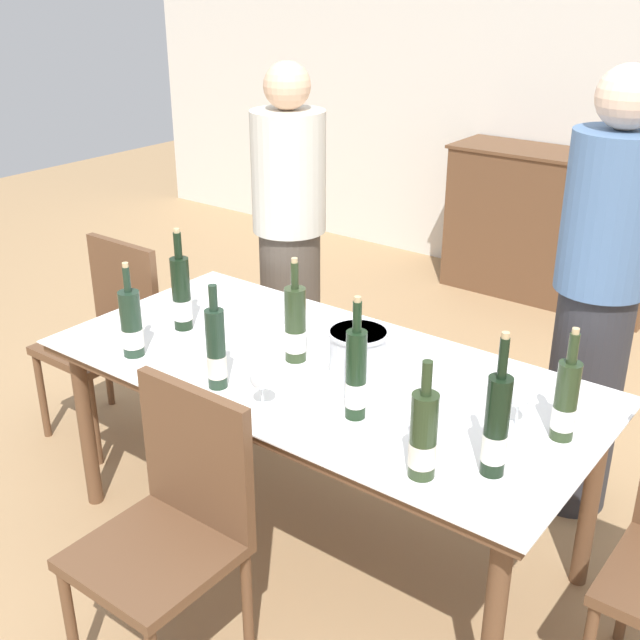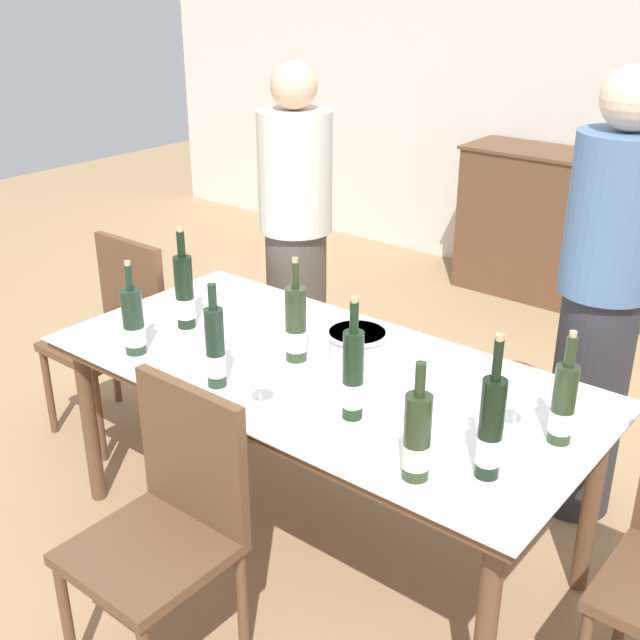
% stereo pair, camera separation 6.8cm
% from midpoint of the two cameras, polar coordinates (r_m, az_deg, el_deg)
% --- Properties ---
extents(ground_plane, '(12.00, 12.00, 0.00)m').
position_cam_midpoint_polar(ground_plane, '(3.15, 0.64, -15.21)').
color(ground_plane, '#A37F56').
extents(sideboard_cabinet, '(1.37, 0.46, 0.94)m').
position_cam_midpoint_polar(sideboard_cabinet, '(5.31, 17.42, 6.20)').
color(sideboard_cabinet, brown).
rests_on(sideboard_cabinet, ground_plane).
extents(dining_table, '(1.92, 0.92, 0.73)m').
position_cam_midpoint_polar(dining_table, '(2.79, 0.70, -4.61)').
color(dining_table, brown).
rests_on(dining_table, ground_plane).
extents(ice_bucket, '(0.19, 0.19, 0.20)m').
position_cam_midpoint_polar(ice_bucket, '(2.59, 3.38, -2.71)').
color(ice_bucket, silver).
rests_on(ice_bucket, dining_table).
extents(wine_bottle_0, '(0.08, 0.08, 0.35)m').
position_cam_midpoint_polar(wine_bottle_0, '(2.16, 7.81, -8.37)').
color(wine_bottle_0, '#28381E').
rests_on(wine_bottle_0, dining_table).
extents(wine_bottle_1, '(0.08, 0.08, 0.38)m').
position_cam_midpoint_polar(wine_bottle_1, '(2.76, -1.09, -0.46)').
color(wine_bottle_1, '#28381E').
rests_on(wine_bottle_1, dining_table).
extents(wine_bottle_2, '(0.06, 0.06, 0.40)m').
position_cam_midpoint_polar(wine_bottle_2, '(2.41, 3.17, -4.05)').
color(wine_bottle_2, black).
rests_on(wine_bottle_2, dining_table).
extents(wine_bottle_3, '(0.08, 0.08, 0.35)m').
position_cam_midpoint_polar(wine_bottle_3, '(2.88, -12.47, -0.22)').
color(wine_bottle_3, '#1E3323').
rests_on(wine_bottle_3, dining_table).
extents(wine_bottle_4, '(0.07, 0.07, 0.35)m').
position_cam_midpoint_polar(wine_bottle_4, '(2.40, 17.69, -5.78)').
color(wine_bottle_4, '#28381E').
rests_on(wine_bottle_4, dining_table).
extents(wine_bottle_5, '(0.06, 0.06, 0.36)m').
position_cam_midpoint_polar(wine_bottle_5, '(2.60, -6.71, -2.08)').
color(wine_bottle_5, '#1E3323').
rests_on(wine_bottle_5, dining_table).
extents(wine_bottle_6, '(0.07, 0.07, 0.40)m').
position_cam_midpoint_polar(wine_bottle_6, '(3.05, -8.98, 1.88)').
color(wine_bottle_6, black).
rests_on(wine_bottle_6, dining_table).
extents(wine_bottle_7, '(0.07, 0.07, 0.42)m').
position_cam_midpoint_polar(wine_bottle_7, '(2.19, 12.91, -7.66)').
color(wine_bottle_7, black).
rests_on(wine_bottle_7, dining_table).
extents(wine_glass_0, '(0.08, 0.08, 0.14)m').
position_cam_midpoint_polar(wine_glass_0, '(2.90, -1.13, 0.09)').
color(wine_glass_0, white).
rests_on(wine_glass_0, dining_table).
extents(wine_glass_1, '(0.07, 0.07, 0.14)m').
position_cam_midpoint_polar(wine_glass_1, '(2.48, -3.55, -4.22)').
color(wine_glass_1, white).
rests_on(wine_glass_1, dining_table).
extents(wine_glass_2, '(0.08, 0.08, 0.15)m').
position_cam_midpoint_polar(wine_glass_2, '(2.43, 14.59, -5.47)').
color(wine_glass_2, white).
rests_on(wine_glass_2, dining_table).
extents(chair_left_end, '(0.42, 0.42, 0.88)m').
position_cam_midpoint_polar(chair_left_end, '(3.73, -13.85, -0.29)').
color(chair_left_end, brown).
rests_on(chair_left_end, ground_plane).
extents(chair_near_front, '(0.42, 0.42, 0.90)m').
position_cam_midpoint_polar(chair_near_front, '(2.45, -9.86, -13.53)').
color(chair_near_front, brown).
rests_on(chair_near_front, ground_plane).
extents(person_host, '(0.33, 0.33, 1.63)m').
position_cam_midpoint_polar(person_host, '(3.67, -1.19, 5.27)').
color(person_host, '#51473D').
rests_on(person_host, ground_plane).
extents(person_guest_left, '(0.33, 0.33, 1.70)m').
position_cam_midpoint_polar(person_guest_left, '(3.08, 19.98, 0.88)').
color(person_guest_left, '#2D2D33').
rests_on(person_guest_left, ground_plane).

